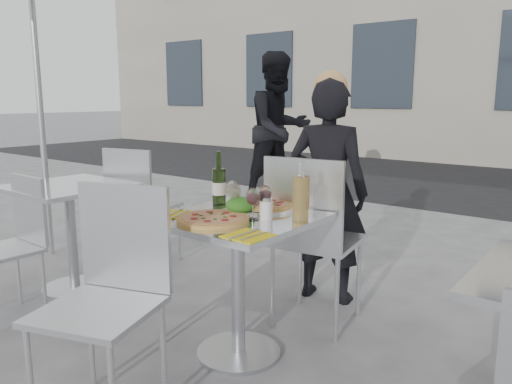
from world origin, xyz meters
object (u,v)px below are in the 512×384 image
Objects in this scene: side_chair_lnear at (14,235)px; chair_near at (111,281)px; sugar_shaker at (266,208)px; wineglass_white_a at (232,190)px; woman_diner at (328,192)px; side_table_left at (70,215)px; salad_plate at (240,207)px; wineglass_red_a at (253,198)px; wine_bottle at (219,184)px; chair_far at (311,229)px; napkin_left at (176,214)px; carafe at (301,197)px; pizza_near at (213,219)px; wineglass_red_b at (265,195)px; pedestrian_a at (279,128)px; napkin_right at (248,235)px; side_chair_lfar at (138,198)px; main_table at (238,256)px; pizza_far at (267,206)px; wineglass_white_b at (234,192)px.

chair_near is at bearing -7.54° from side_chair_lnear.
wineglass_white_a reaches higher than sugar_shaker.
woman_diner is (0.13, 1.61, 0.15)m from chair_near.
side_table_left is 1.50m from salad_plate.
wineglass_red_a is (1.50, 0.43, 0.35)m from side_chair_lnear.
chair_far is at bearing 40.80° from wine_bottle.
side_chair_lnear is at bearing 173.74° from napkin_left.
chair_near is 3.34× the size of carafe.
wineglass_red_b reaches higher than pizza_near.
side_chair_lnear is at bearing -157.27° from wineglass_white_a.
sugar_shaker is at bearing -125.41° from pedestrian_a.
side_table_left is at bearing -172.93° from wine_bottle.
pedestrian_a is 9.45× the size of napkin_right.
chair_far is at bearing 38.31° from napkin_left.
wineglass_white_a is at bearing 108.56° from pizza_near.
pedestrian_a reaches higher than salad_plate.
chair_near is at bearing 124.09° from side_chair_lfar.
napkin_left is (1.12, 0.28, 0.24)m from side_chair_lnear.
sugar_shaker is at bearing 15.40° from main_table.
wineglass_white_b is at bearing -112.47° from pizza_far.
pizza_far is at bearing 8.05° from side_table_left.
side_table_left is at bearing 152.07° from napkin_left.
main_table is at bearing 0.00° from side_table_left.
wineglass_red_b is at bearing 59.30° from pizza_near.
side_table_left is at bearing 180.00° from main_table.
sugar_shaker reaches higher than pizza_near.
pedestrian_a reaches higher than carafe.
carafe reaches higher than wineglass_white_a.
wine_bottle is 1.87× the size of wineglass_red_a.
side_chair_lnear is 1.64m from sugar_shaker.
side_chair_lnear is 3.93× the size of salad_plate.
salad_plate reaches higher than side_table_left.
salad_plate is 0.75× the size of wine_bottle.
main_table is 0.74× the size of chair_far.
pedestrian_a is 3.76m from pizza_far.
napkin_left is at bearing 50.15° from chair_far.
pedestrian_a is 4.29m from napkin_right.
napkin_left is (-0.27, -0.16, 0.21)m from main_table.
side_chair_lfar is at bearing 118.44° from chair_near.
side_chair_lnear is at bearing -162.26° from main_table.
salad_plate is 0.12m from wineglass_white_a.
main_table is 2.15× the size of pizza_near.
wine_bottle is 1.47× the size of napkin_right.
wineglass_white_b is at bearing 22.60° from napkin_left.
salad_plate reaches higher than napkin_left.
wineglass_white_b is 1.00× the size of wineglass_red_b.
pizza_near is (1.36, 0.30, 0.25)m from side_chair_lnear.
salad_plate is at bearing -165.10° from wineglass_red_b.
wine_bottle is at bearing 157.23° from wineglass_white_a.
side_table_left is 1.80m from napkin_right.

